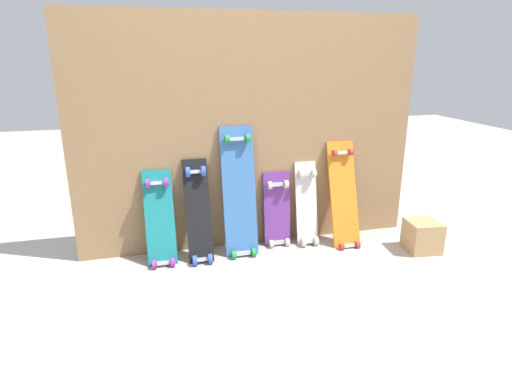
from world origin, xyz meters
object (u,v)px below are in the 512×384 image
(skateboard_purple, at_px, (277,213))
(skateboard_white, at_px, (307,208))
(skateboard_blue, at_px, (239,197))
(skateboard_teal, at_px, (160,223))
(wooden_crate, at_px, (422,236))
(skateboard_orange, at_px, (344,199))
(skateboard_black, at_px, (198,216))

(skateboard_purple, height_order, skateboard_white, skateboard_white)
(skateboard_blue, bearing_deg, skateboard_purple, 10.69)
(skateboard_blue, height_order, skateboard_white, skateboard_blue)
(skateboard_teal, xyz_separation_m, wooden_crate, (1.87, -0.32, -0.17))
(skateboard_blue, height_order, skateboard_orange, skateboard_blue)
(skateboard_white, height_order, wooden_crate, skateboard_white)
(skateboard_blue, relative_size, skateboard_orange, 1.17)
(skateboard_black, bearing_deg, skateboard_purple, 7.75)
(skateboard_teal, xyz_separation_m, skateboard_orange, (1.36, -0.02, 0.06))
(skateboard_black, height_order, skateboard_purple, skateboard_black)
(skateboard_black, relative_size, skateboard_white, 1.11)
(skateboard_blue, bearing_deg, skateboard_white, 3.02)
(skateboard_teal, height_order, skateboard_white, skateboard_teal)
(skateboard_blue, relative_size, wooden_crate, 4.31)
(skateboard_teal, distance_m, skateboard_orange, 1.37)
(skateboard_blue, distance_m, skateboard_purple, 0.35)
(wooden_crate, bearing_deg, skateboard_orange, 149.44)
(skateboard_orange, bearing_deg, skateboard_black, 179.56)
(skateboard_purple, height_order, wooden_crate, skateboard_purple)
(skateboard_purple, distance_m, wooden_crate, 1.08)
(skateboard_black, xyz_separation_m, skateboard_white, (0.83, 0.05, -0.04))
(skateboard_purple, relative_size, wooden_crate, 2.75)
(skateboard_purple, bearing_deg, wooden_crate, -21.18)
(skateboard_blue, distance_m, skateboard_orange, 0.80)
(skateboard_blue, height_order, wooden_crate, skateboard_blue)
(skateboard_teal, relative_size, skateboard_black, 0.92)
(skateboard_purple, relative_size, skateboard_orange, 0.74)
(skateboard_orange, distance_m, wooden_crate, 0.63)
(skateboard_white, height_order, skateboard_orange, skateboard_orange)
(skateboard_black, bearing_deg, wooden_crate, -10.79)
(skateboard_white, bearing_deg, wooden_crate, -24.81)
(skateboard_teal, height_order, wooden_crate, skateboard_teal)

